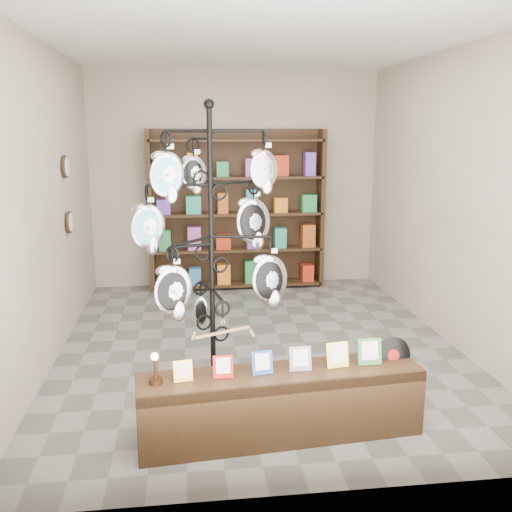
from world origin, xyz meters
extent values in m
plane|color=slate|center=(0.00, 0.00, 0.00)|extent=(5.00, 5.00, 0.00)
plane|color=#B9A895|center=(0.00, 2.50, 1.50)|extent=(4.00, 0.00, 4.00)
plane|color=#B9A895|center=(0.00, -2.50, 1.50)|extent=(4.00, 0.00, 4.00)
plane|color=#B9A895|center=(-2.00, 0.00, 1.50)|extent=(0.00, 5.00, 5.00)
plane|color=#B9A895|center=(2.00, 0.00, 1.50)|extent=(0.00, 5.00, 5.00)
plane|color=white|center=(0.00, 0.00, 3.00)|extent=(5.00, 5.00, 0.00)
cylinder|color=black|center=(-0.52, -1.29, 0.02)|extent=(0.63, 0.63, 0.03)
cylinder|color=black|center=(-0.52, -1.29, 1.17)|extent=(0.05, 0.05, 2.34)
sphere|color=black|center=(-0.52, -1.29, 2.36)|extent=(0.08, 0.08, 0.08)
ellipsoid|color=silver|center=(-0.61, -1.06, 0.74)|extent=(0.13, 0.08, 0.25)
cube|color=#A97946|center=(-0.47, -1.62, 0.75)|extent=(0.41, 0.20, 0.04)
cube|color=black|center=(-0.07, -1.81, 0.25)|extent=(2.06, 0.60, 0.50)
cube|color=gold|center=(-0.76, -1.88, 0.57)|extent=(0.13, 0.06, 0.15)
cube|color=#AC160D|center=(-0.48, -1.85, 0.58)|extent=(0.14, 0.06, 0.16)
cube|color=#263FA5|center=(-0.21, -1.83, 0.58)|extent=(0.15, 0.07, 0.17)
cube|color=#E54C33|center=(0.07, -1.80, 0.59)|extent=(0.16, 0.07, 0.18)
cube|color=gold|center=(0.35, -1.78, 0.59)|extent=(0.17, 0.07, 0.18)
cube|color=#337233|center=(0.60, -1.75, 0.60)|extent=(0.18, 0.07, 0.19)
cylinder|color=black|center=(0.80, -1.69, 0.53)|extent=(0.28, 0.09, 0.27)
cylinder|color=#AC160D|center=(0.80, -1.69, 0.53)|extent=(0.09, 0.03, 0.09)
cylinder|color=#442413|center=(-0.94, -1.89, 0.52)|extent=(0.09, 0.09, 0.04)
cylinder|color=#442413|center=(-0.94, -1.89, 0.60)|extent=(0.02, 0.02, 0.13)
sphere|color=#FFBF59|center=(-0.94, -1.89, 0.69)|extent=(0.05, 0.05, 0.05)
cube|color=black|center=(0.00, 2.44, 1.10)|extent=(2.40, 0.04, 2.20)
cube|color=black|center=(-1.18, 2.28, 1.10)|extent=(0.06, 0.36, 2.20)
cube|color=black|center=(1.18, 2.28, 1.10)|extent=(0.06, 0.36, 2.20)
cube|color=black|center=(0.00, 2.28, 0.05)|extent=(2.36, 0.36, 0.04)
cube|color=black|center=(0.00, 2.28, 0.55)|extent=(2.36, 0.36, 0.03)
cube|color=black|center=(0.00, 2.28, 1.05)|extent=(2.36, 0.36, 0.04)
cube|color=black|center=(0.00, 2.28, 1.55)|extent=(2.36, 0.36, 0.04)
cube|color=black|center=(0.00, 2.28, 2.05)|extent=(2.36, 0.36, 0.04)
cylinder|color=black|center=(-1.97, 0.80, 1.80)|extent=(0.03, 0.24, 0.24)
cylinder|color=black|center=(-1.97, 0.80, 1.20)|extent=(0.03, 0.24, 0.24)
camera|label=1|loc=(-0.72, -5.53, 2.17)|focal=40.00mm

